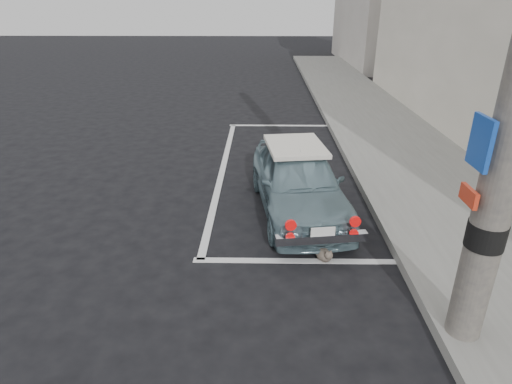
% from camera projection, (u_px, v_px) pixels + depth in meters
% --- Properties ---
extents(ground, '(80.00, 80.00, 0.00)m').
position_uv_depth(ground, '(265.00, 242.00, 6.38)').
color(ground, black).
rests_on(ground, ground).
extents(sidewalk, '(2.80, 40.00, 0.15)m').
position_uv_depth(sidewalk, '(433.00, 186.00, 8.13)').
color(sidewalk, slate).
rests_on(sidewalk, ground).
extents(pline_rear, '(3.00, 0.12, 0.01)m').
position_uv_depth(pline_rear, '(301.00, 261.00, 5.92)').
color(pline_rear, silver).
rests_on(pline_rear, ground).
extents(pline_front, '(3.00, 0.12, 0.01)m').
position_uv_depth(pline_front, '(282.00, 125.00, 12.30)').
color(pline_front, silver).
rests_on(pline_front, ground).
extents(pline_side, '(0.12, 7.00, 0.01)m').
position_uv_depth(pline_side, '(223.00, 169.00, 9.13)').
color(pline_side, silver).
rests_on(pline_side, ground).
extents(retro_coupe, '(1.73, 3.42, 1.12)m').
position_uv_depth(retro_coupe, '(298.00, 180.00, 7.11)').
color(retro_coupe, slate).
rests_on(retro_coupe, ground).
extents(cat, '(0.29, 0.41, 0.23)m').
position_uv_depth(cat, '(324.00, 254.00, 5.89)').
color(cat, brown).
rests_on(cat, ground).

